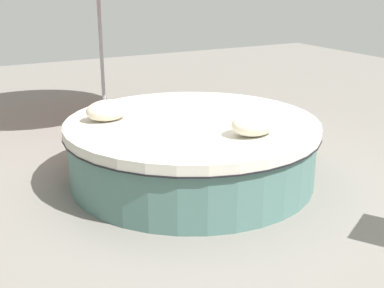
% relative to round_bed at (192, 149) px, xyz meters
% --- Properties ---
extents(ground_plane, '(16.00, 16.00, 0.00)m').
position_rel_round_bed_xyz_m(ground_plane, '(0.00, 0.00, -0.32)').
color(ground_plane, gray).
extents(round_bed, '(2.56, 2.56, 0.63)m').
position_rel_round_bed_xyz_m(round_bed, '(0.00, 0.00, 0.00)').
color(round_bed, '#4C726B').
rests_on(round_bed, ground_plane).
extents(throw_pillow_0, '(0.43, 0.29, 0.21)m').
position_rel_round_bed_xyz_m(throw_pillow_0, '(0.75, -0.39, 0.41)').
color(throw_pillow_0, beige).
rests_on(throw_pillow_0, round_bed).
extents(throw_pillow_1, '(0.45, 0.32, 0.22)m').
position_rel_round_bed_xyz_m(throw_pillow_1, '(-0.25, 0.71, 0.42)').
color(throw_pillow_1, beige).
rests_on(throw_pillow_1, round_bed).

